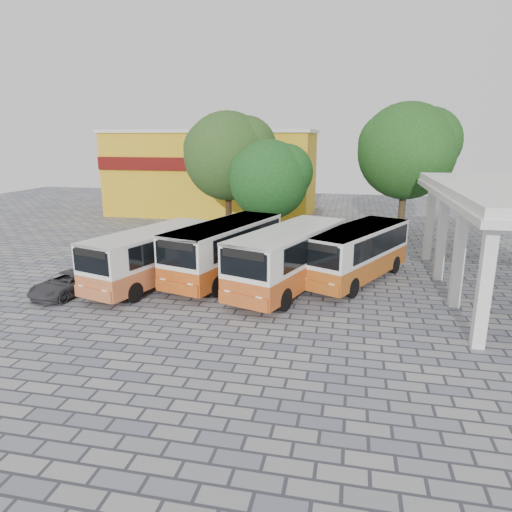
% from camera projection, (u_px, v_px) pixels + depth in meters
% --- Properties ---
extents(ground, '(90.00, 90.00, 0.00)m').
position_uv_depth(ground, '(280.00, 307.00, 20.96)').
color(ground, slate).
rests_on(ground, ground).
extents(shophouse_block, '(20.40, 10.40, 8.30)m').
position_uv_depth(shophouse_block, '(214.00, 172.00, 46.72)').
color(shophouse_block, gold).
rests_on(shophouse_block, ground).
extents(bus_far_left, '(4.63, 8.52, 2.90)m').
position_uv_depth(bus_far_left, '(152.00, 254.00, 23.87)').
color(bus_far_left, '#BD6133').
rests_on(bus_far_left, ground).
extents(bus_centre_left, '(4.93, 9.11, 3.10)m').
position_uv_depth(bus_centre_left, '(225.00, 247.00, 24.80)').
color(bus_centre_left, '#BA4B12').
rests_on(bus_centre_left, ground).
extents(bus_centre_right, '(5.33, 9.29, 3.14)m').
position_uv_depth(bus_centre_right, '(289.00, 255.00, 23.00)').
color(bus_centre_right, '#B94D19').
rests_on(bus_centre_right, ground).
extents(bus_far_right, '(5.82, 8.77, 2.94)m').
position_uv_depth(bus_far_right, '(357.00, 250.00, 24.49)').
color(bus_far_right, '#AB5114').
rests_on(bus_far_right, ground).
extents(tree_left, '(7.30, 6.96, 9.63)m').
position_uv_depth(tree_left, '(229.00, 153.00, 35.98)').
color(tree_left, '#422915').
rests_on(tree_left, ground).
extents(tree_middle, '(5.94, 5.66, 7.48)m').
position_uv_depth(tree_middle, '(270.00, 177.00, 32.47)').
color(tree_middle, '#422A18').
rests_on(tree_middle, ground).
extents(tree_right, '(7.41, 7.06, 10.13)m').
position_uv_depth(tree_right, '(408.00, 148.00, 33.42)').
color(tree_right, '#493922').
rests_on(tree_right, ground).
extents(parked_car, '(2.65, 4.35, 1.13)m').
position_uv_depth(parked_car, '(68.00, 283.00, 22.62)').
color(parked_car, '#35343A').
rests_on(parked_car, ground).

